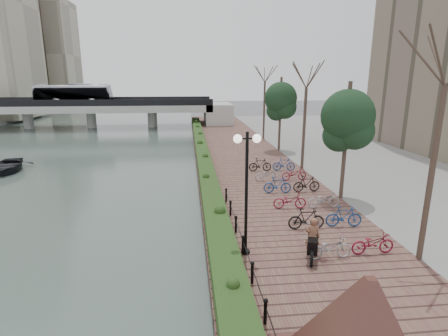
{
  "coord_description": "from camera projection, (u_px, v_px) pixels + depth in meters",
  "views": [
    {
      "loc": [
        -0.58,
        -9.17,
        7.08
      ],
      "look_at": [
        1.46,
        10.71,
        2.0
      ],
      "focal_mm": 28.0,
      "sensor_mm": 36.0,
      "label": 1
    }
  ],
  "objects": [
    {
      "name": "ground",
      "position": [
        212.0,
        319.0,
        10.64
      ],
      "size": [
        220.0,
        220.0,
        0.0
      ],
      "primitive_type": "plane",
      "color": "#59595B",
      "rests_on": "ground"
    },
    {
      "name": "river_water",
      "position": [
        37.0,
        156.0,
        33.26
      ],
      "size": [
        30.0,
        130.0,
        0.02
      ],
      "primitive_type": "cube",
      "color": "#415149",
      "rests_on": "ground"
    },
    {
      "name": "promenade",
      "position": [
        247.0,
        168.0,
        27.85
      ],
      "size": [
        8.0,
        75.0,
        0.5
      ],
      "primitive_type": "cube",
      "color": "brown",
      "rests_on": "ground"
    },
    {
      "name": "inland_pavement",
      "position": [
        434.0,
        163.0,
        29.43
      ],
      "size": [
        24.0,
        75.0,
        0.5
      ],
      "primitive_type": "cube",
      "color": "gray",
      "rests_on": "ground"
    },
    {
      "name": "hedge",
      "position": [
        203.0,
        155.0,
        29.79
      ],
      "size": [
        1.1,
        56.0,
        0.6
      ],
      "primitive_type": "cube",
      "color": "#1E3C16",
      "rests_on": "promenade"
    },
    {
      "name": "chain_fence",
      "position": [
        247.0,
        259.0,
        12.5
      ],
      "size": [
        0.1,
        14.1,
        0.7
      ],
      "color": "black",
      "rests_on": "promenade"
    },
    {
      "name": "granite_monument",
      "position": [
        364.0,
        335.0,
        7.32
      ],
      "size": [
        5.16,
        5.16,
        2.71
      ],
      "color": "#421D1C",
      "rests_on": "promenade"
    },
    {
      "name": "lamppost",
      "position": [
        247.0,
        167.0,
        12.81
      ],
      "size": [
        1.02,
        0.32,
        4.77
      ],
      "color": "black",
      "rests_on": "promenade"
    },
    {
      "name": "motorcycle",
      "position": [
        313.0,
        244.0,
        13.2
      ],
      "size": [
        1.12,
        1.8,
        1.07
      ],
      "primitive_type": null,
      "rotation": [
        0.0,
        0.0,
        -0.37
      ],
      "color": "black",
      "rests_on": "promenade"
    },
    {
      "name": "pedestrian",
      "position": [
        312.0,
        237.0,
        13.23
      ],
      "size": [
        0.65,
        0.5,
        1.57
      ],
      "primitive_type": "imported",
      "rotation": [
        0.0,
        0.0,
        2.91
      ],
      "color": "brown",
      "rests_on": "promenade"
    },
    {
      "name": "bicycle_parking",
      "position": [
        300.0,
        193.0,
        19.41
      ],
      "size": [
        2.4,
        14.69,
        1.0
      ],
      "color": "#9FA0A4",
      "rests_on": "promenade"
    },
    {
      "name": "street_trees",
      "position": [
        321.0,
        133.0,
        22.75
      ],
      "size": [
        3.2,
        37.12,
        6.8
      ],
      "color": "#3C2C23",
      "rests_on": "promenade"
    },
    {
      "name": "bridge",
      "position": [
        87.0,
        105.0,
        51.67
      ],
      "size": [
        36.0,
        10.77,
        6.5
      ],
      "color": "#A7A6A2",
      "rests_on": "ground"
    },
    {
      "name": "boat",
      "position": [
        6.0,
        166.0,
        27.47
      ],
      "size": [
        4.16,
        5.19,
        0.96
      ],
      "primitive_type": "imported",
      "rotation": [
        0.0,
        0.0,
        0.2
      ],
      "color": "black",
      "rests_on": "river_water"
    }
  ]
}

